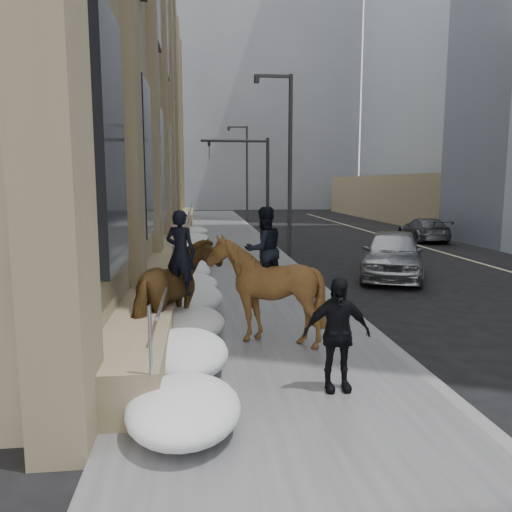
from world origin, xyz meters
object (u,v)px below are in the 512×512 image
Objects in this scene: mounted_horse_left at (177,290)px; mounted_horse_right at (264,285)px; car_grey at (424,229)px; pedestrian at (337,334)px; car_silver at (393,254)px.

mounted_horse_right reaches higher than mounted_horse_left.
mounted_horse_left is at bearing 57.86° from car_grey.
car_grey is (10.82, 20.20, -0.35)m from pedestrian.
mounted_horse_left is 0.53× the size of car_silver.
pedestrian reaches higher than car_grey.
pedestrian is (0.81, -2.51, -0.27)m from mounted_horse_right.
mounted_horse_left is 22.07m from car_grey.
mounted_horse_left is 0.58× the size of car_grey.
mounted_horse_left reaches higher than car_silver.
car_grey is (6.13, 10.70, -0.19)m from car_silver.
car_grey is at bearing -145.95° from mounted_horse_right.
mounted_horse_left is 3.68m from pedestrian.
mounted_horse_right is at bearing 108.62° from pedestrian.
car_silver reaches higher than car_grey.
mounted_horse_right is 8.90m from car_silver.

